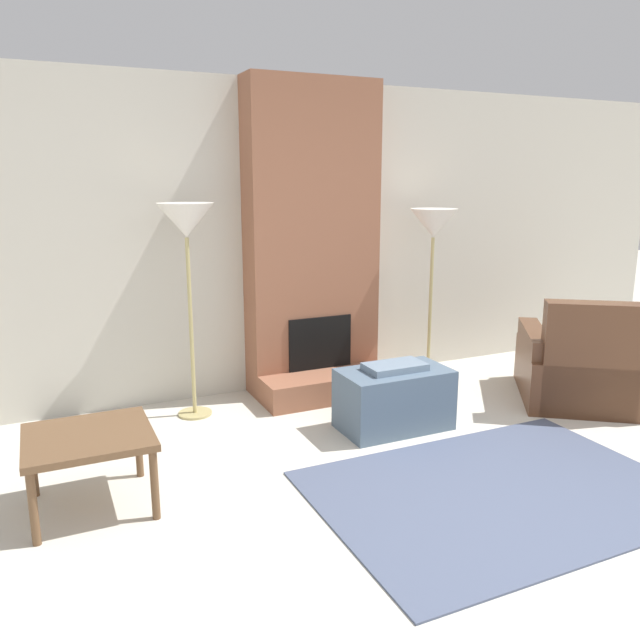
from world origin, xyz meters
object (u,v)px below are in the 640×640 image
(armchair, at_px, (578,369))
(side_table, at_px, (89,443))
(floor_lamp_left, at_px, (186,229))
(floor_lamp_right, at_px, (433,230))
(ottoman, at_px, (394,398))

(armchair, xyz_separation_m, side_table, (-3.80, -0.13, 0.11))
(floor_lamp_left, distance_m, floor_lamp_right, 2.18)
(side_table, bearing_deg, ottoman, 7.43)
(armchair, distance_m, side_table, 3.81)
(side_table, distance_m, floor_lamp_left, 1.79)
(floor_lamp_left, bearing_deg, side_table, -126.50)
(ottoman, distance_m, side_table, 2.16)
(ottoman, height_order, floor_lamp_left, floor_lamp_left)
(ottoman, xyz_separation_m, armchair, (1.67, -0.14, 0.04))
(floor_lamp_left, xyz_separation_m, floor_lamp_right, (2.18, 0.00, -0.08))
(ottoman, bearing_deg, floor_lamp_left, 145.47)
(ottoman, distance_m, armchair, 1.68)
(armchair, xyz_separation_m, floor_lamp_left, (-2.95, 1.02, 1.17))
(ottoman, distance_m, floor_lamp_left, 1.97)
(side_table, height_order, floor_lamp_left, floor_lamp_left)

